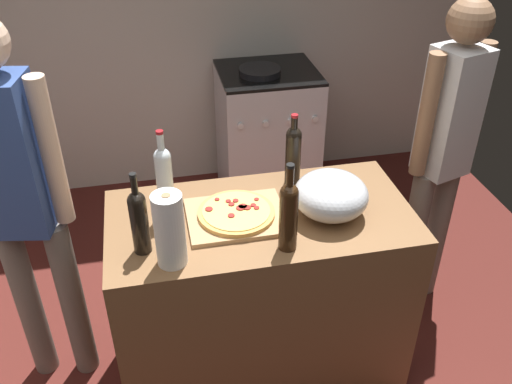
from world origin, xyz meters
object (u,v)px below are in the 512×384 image
object	(u,v)px
pizza	(236,212)
mixing_bowl	(331,195)
wine_bottle_clear	(293,153)
person_in_red	(444,147)
wine_bottle_dark	(139,219)
wine_bottle_green	(164,179)
stove	(267,135)
paper_towel_roll	(170,230)
wine_bottle_amber	(289,213)
person_in_stripes	(21,196)

from	to	relation	value
pizza	mixing_bowl	world-z (taller)	mixing_bowl
wine_bottle_clear	person_in_red	bearing A→B (deg)	6.26
wine_bottle_clear	pizza	bearing A→B (deg)	-143.93
person_in_red	wine_bottle_dark	bearing A→B (deg)	-163.67
mixing_bowl	wine_bottle_green	bearing A→B (deg)	168.55
stove	paper_towel_roll	bearing A→B (deg)	-113.79
paper_towel_roll	wine_bottle_amber	world-z (taller)	wine_bottle_amber
mixing_bowl	wine_bottle_clear	bearing A→B (deg)	109.25
paper_towel_roll	wine_bottle_dark	xyz separation A→B (m)	(-0.10, 0.09, -0.00)
paper_towel_roll	wine_bottle_dark	distance (m)	0.14
person_in_red	wine_bottle_green	bearing A→B (deg)	-170.98
wine_bottle_amber	wine_bottle_clear	xyz separation A→B (m)	(0.13, 0.43, -0.00)
mixing_bowl	person_in_stripes	bearing A→B (deg)	169.62
pizza	wine_bottle_dark	world-z (taller)	wine_bottle_dark
person_in_red	wine_bottle_clear	bearing A→B (deg)	-173.74
stove	person_in_red	xyz separation A→B (m)	(0.59, -1.19, 0.49)
paper_towel_roll	person_in_red	size ratio (longest dim) A/B	0.18
wine_bottle_amber	wine_bottle_clear	world-z (taller)	wine_bottle_amber
stove	mixing_bowl	bearing A→B (deg)	-93.42
wine_bottle_clear	stove	distance (m)	1.42
wine_bottle_green	wine_bottle_amber	size ratio (longest dim) A/B	1.06
pizza	wine_bottle_amber	size ratio (longest dim) A/B	0.86
pizza	wine_bottle_amber	distance (m)	0.30
wine_bottle_green	person_in_red	distance (m)	1.36
wine_bottle_dark	person_in_stripes	bearing A→B (deg)	146.46
pizza	paper_towel_roll	bearing A→B (deg)	-142.01
paper_towel_roll	wine_bottle_green	bearing A→B (deg)	88.86
wine_bottle_amber	person_in_red	size ratio (longest dim) A/B	0.22
mixing_bowl	stove	size ratio (longest dim) A/B	0.31
pizza	wine_bottle_clear	bearing A→B (deg)	36.07
pizza	wine_bottle_clear	xyz separation A→B (m)	(0.29, 0.21, 0.12)
person_in_stripes	person_in_red	xyz separation A→B (m)	(1.91, 0.12, -0.06)
wine_bottle_green	person_in_red	size ratio (longest dim) A/B	0.23
wine_bottle_clear	wine_bottle_green	bearing A→B (deg)	-167.25
wine_bottle_dark	wine_bottle_amber	distance (m)	0.55
paper_towel_roll	stove	distance (m)	1.95
pizza	person_in_stripes	world-z (taller)	person_in_stripes
mixing_bowl	wine_bottle_amber	bearing A→B (deg)	-142.31
wine_bottle_clear	stove	bearing A→B (deg)	81.86
wine_bottle_dark	wine_bottle_amber	world-z (taller)	wine_bottle_amber
wine_bottle_clear	person_in_stripes	bearing A→B (deg)	-178.17
pizza	paper_towel_roll	xyz separation A→B (m)	(-0.28, -0.22, 0.12)
wine_bottle_amber	person_in_red	xyz separation A→B (m)	(0.91, 0.52, -0.10)
wine_bottle_green	wine_bottle_amber	xyz separation A→B (m)	(0.43, -0.31, -0.01)
stove	person_in_stripes	bearing A→B (deg)	-135.03
paper_towel_roll	wine_bottle_clear	xyz separation A→B (m)	(0.57, 0.43, 0.01)
pizza	mixing_bowl	bearing A→B (deg)	-7.08
person_in_stripes	wine_bottle_clear	bearing A→B (deg)	1.83
pizza	wine_bottle_dark	bearing A→B (deg)	-161.59
wine_bottle_dark	wine_bottle_amber	xyz separation A→B (m)	(0.54, -0.09, 0.01)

